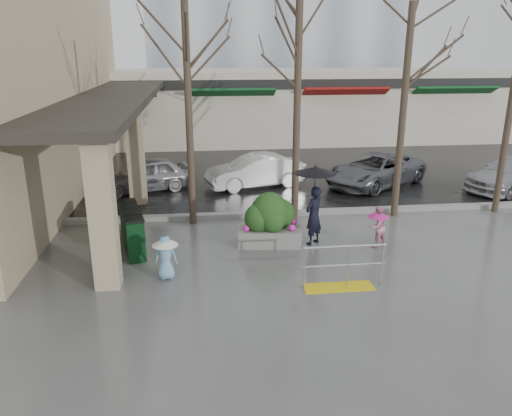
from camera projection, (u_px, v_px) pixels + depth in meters
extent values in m
plane|color=#51514F|center=(274.00, 268.00, 12.36)|extent=(120.00, 120.00, 0.00)
cube|color=black|center=(224.00, 130.00, 33.15)|extent=(120.00, 36.00, 0.01)
cube|color=gray|center=(255.00, 214.00, 16.11)|extent=(120.00, 0.30, 0.15)
cube|color=#2D2823|center=(113.00, 93.00, 18.28)|extent=(2.80, 18.00, 0.25)
cube|color=tan|center=(103.00, 213.00, 10.91)|extent=(0.55, 0.55, 3.50)
cube|color=tan|center=(136.00, 154.00, 17.06)|extent=(0.55, 0.55, 3.50)
cube|color=beige|center=(262.00, 106.00, 28.98)|extent=(34.00, 6.00, 4.00)
cube|color=maroon|center=(112.00, 97.00, 25.09)|extent=(4.50, 1.68, 0.87)
cube|color=#0F4C1E|center=(231.00, 96.00, 25.76)|extent=(4.50, 1.68, 0.87)
cube|color=maroon|center=(344.00, 94.00, 26.42)|extent=(4.50, 1.68, 0.87)
cube|color=#0F4C1E|center=(451.00, 93.00, 27.09)|extent=(4.50, 1.68, 0.87)
cube|color=black|center=(269.00, 84.00, 25.81)|extent=(34.00, 0.35, 0.50)
cube|color=yellow|center=(338.00, 287.00, 11.36)|extent=(1.60, 0.50, 0.02)
cylinder|color=silver|center=(305.00, 269.00, 11.12)|extent=(0.05, 0.05, 1.00)
cylinder|color=silver|center=(348.00, 267.00, 11.23)|extent=(0.05, 0.05, 1.00)
cylinder|color=silver|center=(382.00, 265.00, 11.32)|extent=(0.05, 0.05, 1.00)
cylinder|color=silver|center=(345.00, 247.00, 11.07)|extent=(1.90, 0.06, 0.06)
cylinder|color=silver|center=(344.00, 265.00, 11.21)|extent=(1.90, 0.04, 0.04)
cylinder|color=#382B21|center=(189.00, 113.00, 14.50)|extent=(0.22, 0.22, 6.80)
cylinder|color=#382B21|center=(297.00, 108.00, 14.82)|extent=(0.22, 0.22, 7.00)
cylinder|color=#382B21|center=(403.00, 115.00, 15.26)|extent=(0.22, 0.22, 6.50)
cylinder|color=#382B21|center=(511.00, 102.00, 15.54)|extent=(0.22, 0.22, 7.20)
imported|color=black|center=(314.00, 216.00, 13.67)|extent=(0.71, 0.69, 1.65)
cylinder|color=black|center=(315.00, 186.00, 13.40)|extent=(0.02, 0.02, 1.04)
cone|color=black|center=(315.00, 170.00, 13.27)|extent=(1.16, 1.16, 0.18)
sphere|color=black|center=(315.00, 166.00, 13.24)|extent=(0.05, 0.05, 0.05)
imported|color=pink|center=(377.00, 227.00, 13.55)|extent=(0.69, 0.62, 1.15)
cylinder|color=black|center=(378.00, 219.00, 13.48)|extent=(0.02, 0.02, 0.50)
cone|color=#D22183|center=(378.00, 214.00, 13.44)|extent=(0.59, 0.59, 0.18)
sphere|color=black|center=(379.00, 210.00, 13.40)|extent=(0.05, 0.05, 0.05)
imported|color=#73A6CD|center=(166.00, 258.00, 11.66)|extent=(0.54, 0.36, 1.06)
cylinder|color=black|center=(165.00, 248.00, 11.58)|extent=(0.02, 0.02, 0.50)
cone|color=white|center=(165.00, 241.00, 11.53)|extent=(0.62, 0.62, 0.18)
sphere|color=black|center=(165.00, 237.00, 11.50)|extent=(0.05, 0.05, 0.05)
cube|color=slate|center=(269.00, 236.00, 13.80)|extent=(1.79, 1.04, 0.47)
ellipsoid|color=#163811|center=(270.00, 212.00, 13.59)|extent=(1.04, 0.94, 1.10)
sphere|color=#163811|center=(258.00, 218.00, 13.50)|extent=(0.75, 0.75, 0.75)
sphere|color=#163811|center=(281.00, 214.00, 13.79)|extent=(0.79, 0.79, 0.79)
cube|color=#0C3616|center=(136.00, 241.00, 12.65)|extent=(0.52, 0.52, 1.06)
cube|color=black|center=(134.00, 220.00, 12.47)|extent=(0.56, 0.56, 0.08)
cube|color=black|center=(133.00, 234.00, 13.13)|extent=(0.52, 0.52, 1.06)
cube|color=black|center=(132.00, 213.00, 12.95)|extent=(0.56, 0.56, 0.08)
cube|color=#0D3C1A|center=(131.00, 228.00, 13.60)|extent=(0.52, 0.52, 1.06)
cube|color=black|center=(129.00, 207.00, 13.42)|extent=(0.56, 0.56, 0.08)
cube|color=black|center=(129.00, 222.00, 14.08)|extent=(0.52, 0.52, 1.06)
cube|color=black|center=(127.00, 202.00, 13.90)|extent=(0.56, 0.56, 0.08)
imported|color=#ACABB0|center=(144.00, 175.00, 18.84)|extent=(3.98, 2.65, 1.26)
imported|color=silver|center=(255.00, 171.00, 19.39)|extent=(4.04, 2.28, 1.26)
imported|color=slate|center=(375.00, 170.00, 19.62)|extent=(4.92, 4.29, 1.26)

